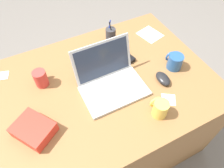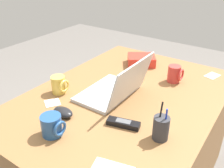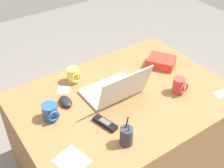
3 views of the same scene
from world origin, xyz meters
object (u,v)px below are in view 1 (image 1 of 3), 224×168
Objects in this scene: computer_mouse at (163,79)px; cordless_phone at (125,55)px; coffee_mug_spare at (175,61)px; snack_bag at (34,129)px; pen_holder at (111,35)px; laptop at (111,81)px; coffee_mug_white at (40,78)px; coffee_mug_tall at (160,108)px.

computer_mouse is 0.29m from cordless_phone.
coffee_mug_spare is at bearing 28.76° from computer_mouse.
coffee_mug_spare reaches higher than snack_bag.
cordless_phone is at bearing 135.83° from coffee_mug_spare.
pen_holder is at bearing 34.57° from snack_bag.
laptop is 3.53× the size of coffee_mug_spare.
coffee_mug_spare is (0.75, -0.23, -0.00)m from coffee_mug_white.
coffee_mug_white is 0.64× the size of cordless_phone.
coffee_mug_white is at bearing 68.08° from snack_bag.
pen_holder is (-0.23, 0.38, 0.01)m from coffee_mug_spare.
coffee_mug_spare is at bearing -17.40° from coffee_mug_white.
snack_bag is at bearing -176.75° from coffee_mug_spare.
laptop is at bearing -137.62° from cordless_phone.
pen_holder reaches higher than snack_bag.
pen_holder is at bearing 106.12° from computer_mouse.
coffee_mug_white reaches higher than snack_bag.
coffee_mug_spare is 0.31m from cordless_phone.
coffee_mug_white is at bearing -163.84° from pen_holder.
snack_bag is at bearing -111.92° from coffee_mug_white.
coffee_mug_white is (-0.62, 0.30, 0.03)m from computer_mouse.
computer_mouse is 0.61× the size of snack_bag.
snack_bag reaches higher than cordless_phone.
cordless_phone is (-0.22, 0.21, -0.03)m from coffee_mug_spare.
coffee_mug_white is 0.78m from coffee_mug_spare.
snack_bag is at bearing 162.91° from coffee_mug_tall.
laptop is 1.94× the size of snack_bag.
cordless_phone is at bearing 111.32° from computer_mouse.
laptop is 0.30m from coffee_mug_tall.
laptop is 0.39m from coffee_mug_white.
computer_mouse is 0.70× the size of cordless_phone.
coffee_mug_white is 1.04× the size of coffee_mug_tall.
laptop reaches higher than snack_bag.
laptop reaches higher than coffee_mug_spare.
pen_holder is at bearing 95.22° from cordless_phone.
cordless_phone is (0.53, -0.02, -0.04)m from coffee_mug_white.
pen_holder is (0.51, 0.15, 0.00)m from coffee_mug_white.
coffee_mug_spare reaches higher than computer_mouse.
computer_mouse is 1.10× the size of coffee_mug_spare.
pen_holder is at bearing 63.10° from laptop.
pen_holder is at bearing 86.76° from coffee_mug_tall.
coffee_mug_spare is 0.45m from pen_holder.
coffee_mug_white reaches higher than computer_mouse.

